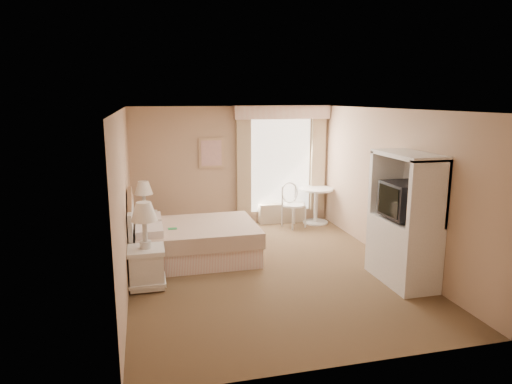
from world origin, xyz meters
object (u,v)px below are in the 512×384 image
object	(u,v)px
nightstand_near	(146,256)
armoire	(404,230)
bed	(190,240)
cafe_chair	(292,201)
nightstand_far	(145,219)
round_table	(316,200)

from	to	relation	value
nightstand_near	armoire	distance (m)	3.73
bed	armoire	size ratio (longest dim) A/B	1.08
cafe_chair	nightstand_near	bearing A→B (deg)	-161.86
cafe_chair	armoire	size ratio (longest dim) A/B	0.49
nightstand_far	round_table	xyz separation A→B (m)	(3.59, 0.44, 0.08)
nightstand_near	round_table	size ratio (longest dim) A/B	1.60
bed	cafe_chair	bearing A→B (deg)	32.94
bed	nightstand_near	distance (m)	1.27
nightstand_near	cafe_chair	bearing A→B (deg)	39.99
bed	cafe_chair	xyz separation A→B (m)	(2.29, 1.48, 0.21)
bed	nightstand_near	size ratio (longest dim) A/B	1.68
bed	armoire	distance (m)	3.43
cafe_chair	armoire	bearing A→B (deg)	-100.30
nightstand_near	round_table	distance (m)	4.47
nightstand_near	cafe_chair	xyz separation A→B (m)	(3.00, 2.52, 0.08)
nightstand_far	armoire	bearing A→B (deg)	-38.26
nightstand_near	nightstand_far	world-z (taller)	nightstand_near
bed	nightstand_near	world-z (taller)	bed
nightstand_near	armoire	bearing A→B (deg)	-10.33
nightstand_far	cafe_chair	bearing A→B (deg)	5.77
round_table	cafe_chair	world-z (taller)	cafe_chair
nightstand_far	round_table	world-z (taller)	nightstand_far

